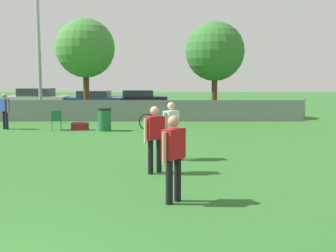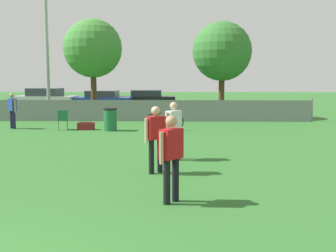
# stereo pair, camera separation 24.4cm
# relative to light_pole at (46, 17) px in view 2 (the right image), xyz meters

# --- Properties ---
(fence_backline) EXTENTS (19.42, 0.07, 1.21)m
(fence_backline) POSITION_rel_light_pole_xyz_m (4.60, -1.97, -5.04)
(fence_backline) COLOR gray
(fence_backline) RESTS_ON ground_plane
(light_pole) EXTENTS (0.90, 0.36, 9.62)m
(light_pole) POSITION_rel_light_pole_xyz_m (0.00, 0.00, 0.00)
(light_pole) COLOR #9E9EA3
(light_pole) RESTS_ON ground_plane
(tree_near_pole) EXTENTS (3.23, 3.23, 5.48)m
(tree_near_pole) POSITION_rel_light_pole_xyz_m (2.66, -0.35, -1.75)
(tree_near_pole) COLOR #4C331E
(tree_near_pole) RESTS_ON ground_plane
(tree_far_right) EXTENTS (3.28, 3.28, 5.34)m
(tree_far_right) POSITION_rel_light_pole_xyz_m (9.80, -0.11, -1.90)
(tree_far_right) COLOR #4C331E
(tree_far_right) RESTS_ON ground_plane
(player_thrower_red) EXTENTS (0.45, 0.49, 1.61)m
(player_thrower_red) POSITION_rel_light_pole_xyz_m (7.29, -16.23, -4.65)
(player_thrower_red) COLOR black
(player_thrower_red) RESTS_ON ground_plane
(player_defender_red) EXTENTS (0.50, 0.45, 1.61)m
(player_defender_red) POSITION_rel_light_pole_xyz_m (6.88, -13.86, -4.65)
(player_defender_red) COLOR black
(player_defender_red) RESTS_ON ground_plane
(player_receiver_white) EXTENTS (0.46, 0.48, 1.61)m
(player_receiver_white) POSITION_rel_light_pole_xyz_m (7.28, -12.17, -4.65)
(player_receiver_white) COLOR black
(player_receiver_white) RESTS_ON ground_plane
(spectator_in_blue) EXTENTS (0.46, 0.45, 1.58)m
(spectator_in_blue) POSITION_rel_light_pole_xyz_m (0.03, -5.32, -4.67)
(spectator_in_blue) COLOR #191933
(spectator_in_blue) RESTS_ON ground_plane
(folding_chair_sideline) EXTENTS (0.52, 0.53, 0.86)m
(folding_chair_sideline) POSITION_rel_light_pole_xyz_m (2.37, -5.70, -5.09)
(folding_chair_sideline) COLOR #333338
(folding_chair_sideline) RESTS_ON ground_plane
(bicycle_sideline) EXTENTS (1.70, 0.44, 0.77)m
(bicycle_sideline) POSITION_rel_light_pole_xyz_m (6.78, -5.72, -5.22)
(bicycle_sideline) COLOR black
(bicycle_sideline) RESTS_ON ground_plane
(trash_bin) EXTENTS (0.58, 0.58, 0.97)m
(trash_bin) POSITION_rel_light_pole_xyz_m (4.48, -5.88, -5.10)
(trash_bin) COLOR #1E6638
(trash_bin) RESTS_ON ground_plane
(gear_bag_sideline) EXTENTS (0.70, 0.39, 0.34)m
(gear_bag_sideline) POSITION_rel_light_pole_xyz_m (3.37, -5.62, -5.43)
(gear_bag_sideline) COLOR maroon
(gear_bag_sideline) RESTS_ON ground_plane
(parked_car_silver) EXTENTS (4.55, 2.20, 1.49)m
(parked_car_silver) POSITION_rel_light_pole_xyz_m (-2.17, 6.13, -4.87)
(parked_car_silver) COLOR black
(parked_car_silver) RESTS_ON ground_plane
(parked_car_blue) EXTENTS (4.25, 2.11, 1.32)m
(parked_car_blue) POSITION_rel_light_pole_xyz_m (1.94, 6.15, -4.93)
(parked_car_blue) COLOR black
(parked_car_blue) RESTS_ON ground_plane
(parked_car_dark) EXTENTS (4.31, 1.82, 1.32)m
(parked_car_dark) POSITION_rel_light_pole_xyz_m (4.99, 7.63, -4.93)
(parked_car_dark) COLOR black
(parked_car_dark) RESTS_ON ground_plane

